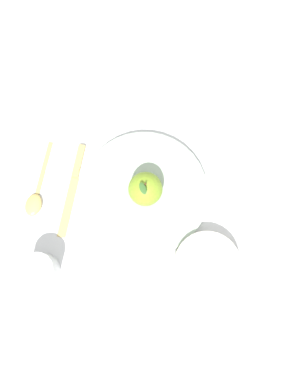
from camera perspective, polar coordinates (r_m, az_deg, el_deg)
The scene contains 7 objects.
ground_plane at distance 0.81m, azimuth -0.97°, elevation 0.83°, with size 2.40×2.40×0.00m, color silver.
dinner_plate at distance 0.79m, azimuth -0.00°, elevation -0.13°, with size 0.27×0.27×0.02m.
apple at distance 0.75m, azimuth 0.21°, elevation 0.46°, with size 0.07×0.07×0.08m.
side_bowl at distance 0.78m, azimuth 9.46°, elevation -10.72°, with size 0.13×0.13×0.03m.
cup at distance 0.78m, azimuth -15.42°, elevation -11.18°, with size 0.06×0.06×0.06m.
knife at distance 0.82m, azimuth -10.51°, elevation 1.57°, with size 0.20×0.08×0.01m.
spoon at distance 0.83m, azimuth -15.99°, elevation -0.68°, with size 0.17×0.07×0.01m.
Camera 1 is at (0.16, 0.10, 0.79)m, focal length 35.40 mm.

